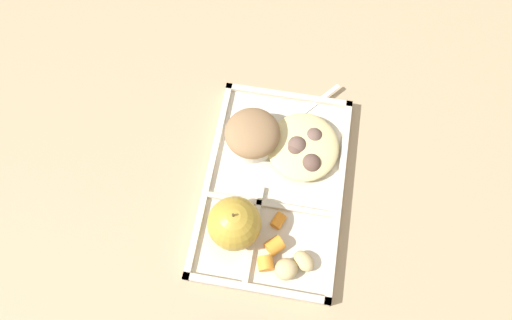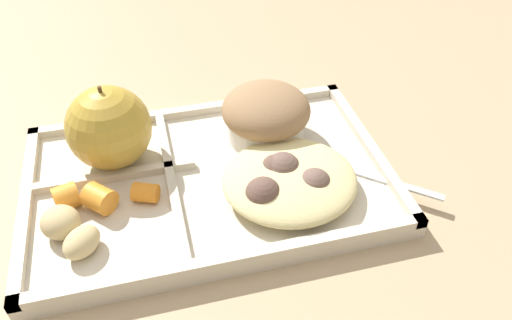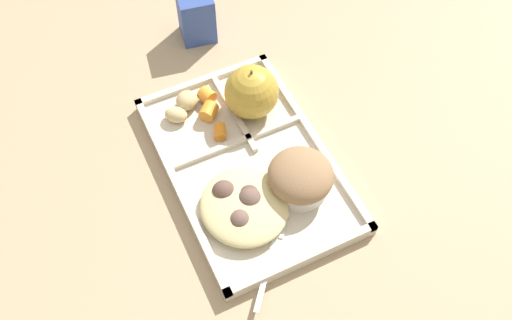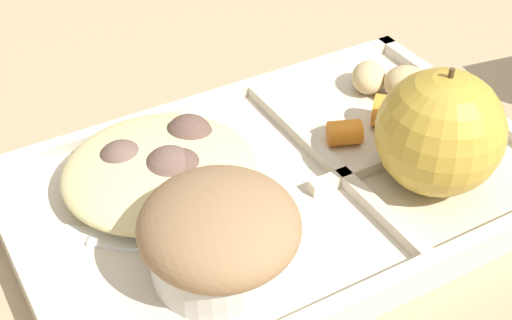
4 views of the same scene
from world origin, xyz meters
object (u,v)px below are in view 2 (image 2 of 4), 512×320
(green_apple, at_px, (109,128))
(bran_muffin, at_px, (266,115))
(lunch_tray, at_px, (208,181))
(plastic_fork, at_px, (348,169))

(green_apple, bearing_deg, bran_muffin, 0.00)
(lunch_tray, bearing_deg, bran_muffin, 33.38)
(lunch_tray, height_order, plastic_fork, lunch_tray)
(lunch_tray, xyz_separation_m, plastic_fork, (0.14, -0.03, 0.01))
(plastic_fork, bearing_deg, lunch_tray, 169.30)
(green_apple, relative_size, plastic_fork, 0.68)
(lunch_tray, xyz_separation_m, green_apple, (-0.09, 0.05, 0.05))
(lunch_tray, xyz_separation_m, bran_muffin, (0.07, 0.05, 0.03))
(green_apple, bearing_deg, lunch_tray, -29.13)
(plastic_fork, bearing_deg, bran_muffin, 131.59)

